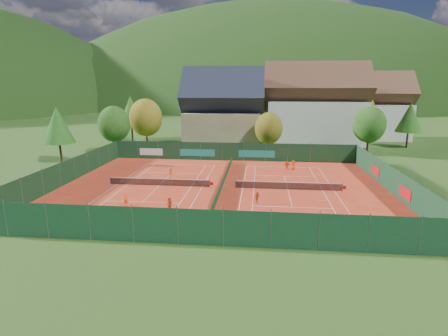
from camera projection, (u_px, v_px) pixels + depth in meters
ground at (222, 188)px, 43.15m from camera, size 600.00×600.00×0.00m
clay_pad at (222, 187)px, 43.14m from camera, size 40.00×32.00×0.01m
court_markings_left at (159, 185)px, 43.94m from camera, size 11.03×23.83×0.00m
court_markings_right at (288, 189)px, 42.33m from camera, size 11.03×23.83×0.00m
tennis_net_left at (160, 182)px, 43.81m from camera, size 13.30×0.10×1.02m
tennis_net_right at (289, 185)px, 42.20m from camera, size 13.30×0.10×1.02m
court_divider at (222, 184)px, 43.03m from camera, size 0.03×28.80×1.00m
fence_north at (230, 152)px, 58.32m from camera, size 40.00×0.10×3.00m
fence_south at (200, 227)px, 27.31m from camera, size 40.00×0.04×3.00m
fence_west at (68, 172)px, 44.81m from camera, size 0.04×32.00×3.00m
fence_east at (392, 180)px, 40.83m from camera, size 0.09×32.00×3.00m
chalet at (224, 114)px, 70.93m from camera, size 16.20×12.00×16.00m
hotel_block_a at (315, 109)px, 74.64m from camera, size 21.60×11.00×17.25m
hotel_block_b at (371, 110)px, 81.15m from camera, size 17.28×10.00×15.50m
tree_west_front at (114, 124)px, 63.45m from camera, size 5.72×5.72×8.69m
tree_west_mid at (146, 118)px, 68.70m from camera, size 6.44×6.44×9.78m
tree_west_back at (131, 111)px, 76.89m from camera, size 5.60×5.60×10.00m
tree_center at (269, 128)px, 62.73m from camera, size 5.01×5.01×7.60m
tree_east_front at (369, 125)px, 62.69m from camera, size 5.72×5.72×8.69m
tree_east_mid at (410, 117)px, 69.27m from camera, size 5.04×5.04×9.00m
tree_west_side at (58, 125)px, 56.16m from camera, size 5.04×5.04×9.00m
tree_east_back at (358, 111)px, 77.65m from camera, size 7.15×7.15×10.86m
mountain_backdrop at (290, 152)px, 275.35m from camera, size 820.00×530.00×242.00m
ball_hopper at (336, 221)px, 31.10m from camera, size 0.34×0.34×0.80m
loose_ball_0 at (147, 196)px, 39.82m from camera, size 0.07×0.07×0.07m
loose_ball_1 at (244, 227)px, 31.08m from camera, size 0.07×0.07×0.07m
loose_ball_2 at (235, 181)px, 46.03m from camera, size 0.07×0.07×0.07m
loose_ball_3 at (189, 168)px, 53.07m from camera, size 0.07×0.07×0.07m
loose_ball_4 at (309, 202)px, 37.61m from camera, size 0.07×0.07×0.07m
player_left_near at (126, 200)px, 36.40m from camera, size 0.59×0.51×1.37m
player_left_mid at (170, 204)px, 34.86m from camera, size 0.82×0.71×1.43m
player_left_far at (170, 172)px, 47.55m from camera, size 0.95×0.57×1.44m
player_right_near at (257, 197)px, 37.29m from camera, size 0.78×0.77×1.31m
player_right_far_a at (293, 165)px, 51.91m from camera, size 0.82×0.70×1.43m
player_right_far_b at (287, 165)px, 52.14m from camera, size 1.27×0.66×1.31m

